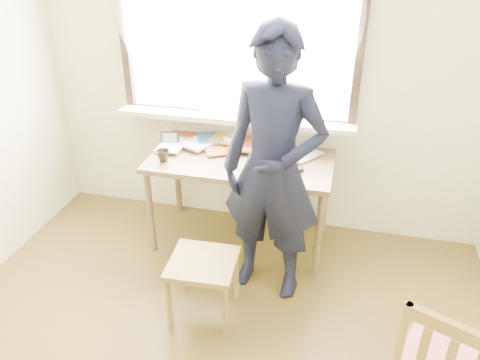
% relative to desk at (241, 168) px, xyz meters
% --- Properties ---
extents(room_shell, '(3.52, 4.02, 2.61)m').
position_rel_desk_xyz_m(room_shell, '(0.06, -1.43, 0.99)').
color(room_shell, '#F0EEC1').
rests_on(room_shell, ground).
extents(desk, '(1.35, 0.68, 0.72)m').
position_rel_desk_xyz_m(desk, '(0.00, 0.00, 0.00)').
color(desk, brown).
rests_on(desk, ground).
extents(laptop, '(0.37, 0.33, 0.21)m').
position_rel_desk_xyz_m(laptop, '(0.26, -0.04, 0.13)').
color(laptop, black).
rests_on(laptop, desk).
extents(mug_white, '(0.16, 0.16, 0.09)m').
position_rel_desk_xyz_m(mug_white, '(-0.13, 0.21, 0.12)').
color(mug_white, white).
rests_on(mug_white, desk).
extents(mug_dark, '(0.13, 0.13, 0.09)m').
position_rel_desk_xyz_m(mug_dark, '(-0.54, -0.17, 0.12)').
color(mug_dark, black).
rests_on(mug_dark, desk).
extents(mouse, '(0.09, 0.06, 0.04)m').
position_rel_desk_xyz_m(mouse, '(0.43, -0.10, 0.09)').
color(mouse, black).
rests_on(mouse, desk).
extents(desk_clutter, '(0.93, 0.47, 0.05)m').
position_rel_desk_xyz_m(desk_clutter, '(-0.29, 0.23, 0.10)').
color(desk_clutter, white).
rests_on(desk_clutter, desk).
extents(book_a, '(0.26, 0.32, 0.03)m').
position_rel_desk_xyz_m(book_a, '(-0.38, 0.26, 0.09)').
color(book_a, white).
rests_on(book_a, desk).
extents(book_b, '(0.31, 0.33, 0.02)m').
position_rel_desk_xyz_m(book_b, '(0.36, 0.21, 0.08)').
color(book_b, white).
rests_on(book_b, desk).
extents(picture_frame, '(0.14, 0.05, 0.11)m').
position_rel_desk_xyz_m(picture_frame, '(-0.59, 0.10, 0.13)').
color(picture_frame, black).
rests_on(picture_frame, desk).
extents(work_chair, '(0.43, 0.41, 0.42)m').
position_rel_desk_xyz_m(work_chair, '(-0.04, -0.84, -0.29)').
color(work_chair, olive).
rests_on(work_chair, ground).
extents(person, '(0.71, 0.51, 1.80)m').
position_rel_desk_xyz_m(person, '(0.32, -0.45, 0.25)').
color(person, black).
rests_on(person, ground).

